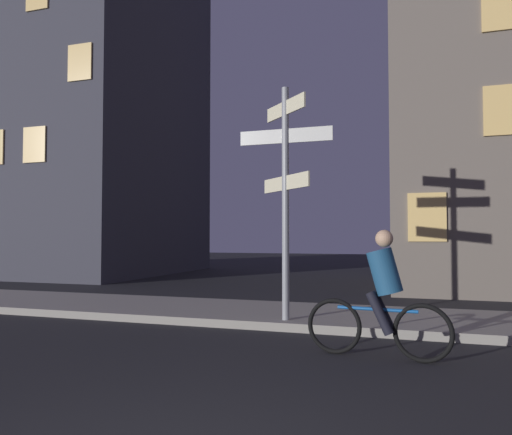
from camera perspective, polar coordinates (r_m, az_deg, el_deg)
name	(u,v)px	position (r m, az deg, el deg)	size (l,w,h in m)	color
sidewalk_kerb	(333,317)	(9.03, 9.02, -11.49)	(40.00, 2.50, 0.14)	gray
signpost	(285,182)	(8.18, 3.48, 4.20)	(1.60, 1.04, 3.90)	gray
cyclist	(381,299)	(6.35, 14.45, -9.21)	(1.81, 0.37, 1.61)	black
building_left_block	(77,58)	(23.40, -20.26, 17.21)	(8.81, 8.59, 18.53)	#383842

